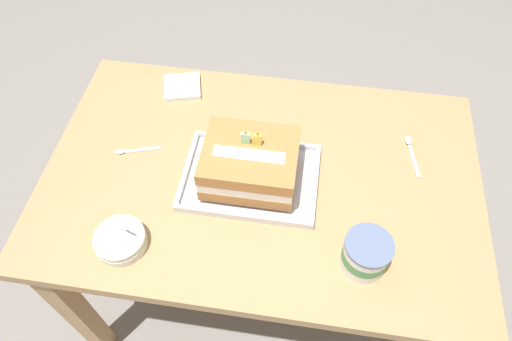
{
  "coord_description": "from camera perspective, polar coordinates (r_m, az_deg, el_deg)",
  "views": [
    {
      "loc": [
        0.1,
        -0.73,
        1.8
      ],
      "look_at": [
        -0.01,
        -0.01,
        0.79
      ],
      "focal_mm": 32.25,
      "sensor_mm": 36.0,
      "label": 1
    }
  ],
  "objects": [
    {
      "name": "birthday_cake",
      "position": [
        1.2,
        -0.73,
        0.97
      ],
      "size": [
        0.24,
        0.2,
        0.15
      ],
      "color": "#BB7C44",
      "rests_on": "foil_tray"
    },
    {
      "name": "ground_plane",
      "position": [
        1.95,
        0.46,
        -13.57
      ],
      "size": [
        8.0,
        8.0,
        0.0
      ],
      "primitive_type": "plane",
      "color": "gray"
    },
    {
      "name": "napkin_pile",
      "position": [
        1.51,
        -9.09,
        10.21
      ],
      "size": [
        0.14,
        0.14,
        0.02
      ],
      "color": "white",
      "rests_on": "dining_table"
    },
    {
      "name": "bowl_stack",
      "position": [
        1.19,
        -16.44,
        -8.33
      ],
      "size": [
        0.13,
        0.13,
        0.1
      ],
      "color": "silver",
      "rests_on": "dining_table"
    },
    {
      "name": "ice_cream_tub",
      "position": [
        1.13,
        13.45,
        -10.05
      ],
      "size": [
        0.11,
        0.11,
        0.1
      ],
      "color": "white",
      "rests_on": "dining_table"
    },
    {
      "name": "dining_table",
      "position": [
        1.36,
        0.65,
        -3.08
      ],
      "size": [
        1.21,
        0.78,
        0.76
      ],
      "color": "tan",
      "rests_on": "ground_plane"
    },
    {
      "name": "serving_spoon_near_tray",
      "position": [
        1.37,
        -15.44,
        2.35
      ],
      "size": [
        0.13,
        0.05,
        0.01
      ],
      "color": "silver",
      "rests_on": "dining_table"
    },
    {
      "name": "serving_spoon_by_bowls",
      "position": [
        1.4,
        18.58,
        2.8
      ],
      "size": [
        0.04,
        0.15,
        0.01
      ],
      "color": "silver",
      "rests_on": "dining_table"
    },
    {
      "name": "foil_tray",
      "position": [
        1.26,
        -0.7,
        -0.96
      ],
      "size": [
        0.37,
        0.26,
        0.02
      ],
      "color": "silver",
      "rests_on": "dining_table"
    }
  ]
}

